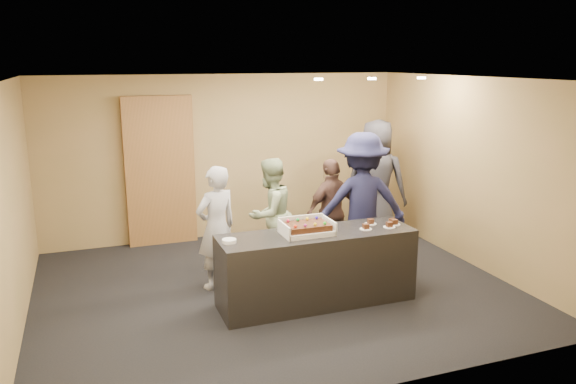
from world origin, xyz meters
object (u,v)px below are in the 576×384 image
object	(u,v)px
person_sage_man	(270,214)
person_dark_suit	(376,182)
storage_cabinet	(160,171)
person_server_grey	(217,228)
serving_counter	(316,268)
person_brown_extra	(332,212)
plate_stack	(229,241)
person_navy_man	(362,203)
sheet_cake	(307,226)
cake_box	(306,230)

from	to	relation	value
person_sage_man	person_dark_suit	distance (m)	2.04
storage_cabinet	person_server_grey	size ratio (longest dim) A/B	1.47
person_sage_man	serving_counter	bearing A→B (deg)	66.04
storage_cabinet	person_brown_extra	size ratio (longest dim) A/B	1.53
plate_stack	person_navy_man	world-z (taller)	person_navy_man
person_server_grey	person_dark_suit	bearing A→B (deg)	177.05
plate_stack	storage_cabinet	bearing A→B (deg)	96.85
person_server_grey	storage_cabinet	bearing A→B (deg)	-100.13
sheet_cake	person_navy_man	world-z (taller)	person_navy_man
person_brown_extra	storage_cabinet	bearing A→B (deg)	-55.15
cake_box	plate_stack	world-z (taller)	cake_box
person_navy_man	storage_cabinet	bearing A→B (deg)	-25.39
plate_stack	serving_counter	bearing A→B (deg)	-0.04
sheet_cake	storage_cabinet	bearing A→B (deg)	113.62
serving_counter	person_navy_man	distance (m)	1.42
storage_cabinet	person_dark_suit	bearing A→B (deg)	-19.56
plate_stack	person_navy_man	distance (m)	2.27
plate_stack	person_server_grey	bearing A→B (deg)	86.29
cake_box	person_dark_suit	bearing A→B (deg)	43.21
person_brown_extra	person_dark_suit	world-z (taller)	person_dark_suit
serving_counter	storage_cabinet	bearing A→B (deg)	115.68
cake_box	person_navy_man	bearing A→B (deg)	34.78
plate_stack	person_brown_extra	xyz separation A→B (m)	(1.84, 1.22, -0.14)
plate_stack	person_sage_man	size ratio (longest dim) A/B	0.10
plate_stack	person_sage_man	distance (m)	1.62
sheet_cake	person_dark_suit	size ratio (longest dim) A/B	0.25
person_navy_man	plate_stack	bearing A→B (deg)	37.31
person_navy_man	person_dark_suit	xyz separation A→B (m)	(0.78, 1.02, 0.03)
storage_cabinet	person_brown_extra	world-z (taller)	storage_cabinet
person_server_grey	person_dark_suit	distance (m)	2.99
person_navy_man	person_brown_extra	size ratio (longest dim) A/B	1.26
storage_cabinet	person_server_grey	world-z (taller)	storage_cabinet
serving_counter	plate_stack	size ratio (longest dim) A/B	14.70
storage_cabinet	person_dark_suit	world-z (taller)	storage_cabinet
person_server_grey	plate_stack	bearing A→B (deg)	64.88
serving_counter	person_sage_man	size ratio (longest dim) A/B	1.50
person_brown_extra	person_dark_suit	bearing A→B (deg)	-165.52
storage_cabinet	person_navy_man	bearing A→B (deg)	-41.32
person_navy_man	person_server_grey	bearing A→B (deg)	13.92
person_dark_suit	person_sage_man	bearing A→B (deg)	58.62
cake_box	person_server_grey	distance (m)	1.26
person_navy_man	serving_counter	bearing A→B (deg)	54.73
serving_counter	cake_box	distance (m)	0.51
sheet_cake	person_server_grey	bearing A→B (deg)	134.82
sheet_cake	person_brown_extra	world-z (taller)	person_brown_extra
cake_box	person_server_grey	bearing A→B (deg)	135.55
person_sage_man	person_dark_suit	bearing A→B (deg)	164.21
plate_stack	person_navy_man	xyz separation A→B (m)	(2.11, 0.83, 0.06)
serving_counter	storage_cabinet	size ratio (longest dim) A/B	1.01
serving_counter	person_brown_extra	size ratio (longest dim) A/B	1.54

